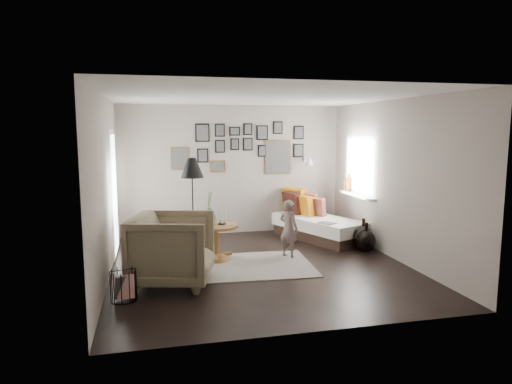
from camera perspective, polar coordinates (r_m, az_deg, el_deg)
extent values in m
plane|color=black|center=(7.22, 0.52, -9.23)|extent=(4.80, 4.80, 0.00)
plane|color=gray|center=(9.28, -2.98, 2.78)|extent=(4.50, 0.00, 4.50)
plane|color=gray|center=(4.67, 7.53, -2.33)|extent=(4.50, 0.00, 4.50)
plane|color=gray|center=(6.78, -18.27, 0.50)|extent=(0.00, 4.80, 4.80)
plane|color=gray|center=(7.79, 16.84, 1.47)|extent=(0.00, 4.80, 4.80)
plane|color=white|center=(6.91, 0.55, 11.83)|extent=(4.80, 4.80, 0.00)
plane|color=white|center=(8.00, -17.35, -0.20)|extent=(0.00, 2.14, 2.14)
plane|color=white|center=(8.00, -17.35, -0.20)|extent=(0.00, 1.88, 1.88)
plane|color=white|center=(8.00, -17.35, -0.20)|extent=(0.00, 1.93, 1.93)
plane|color=white|center=(8.82, 12.91, 3.30)|extent=(0.00, 1.30, 1.30)
plane|color=white|center=(8.82, 12.91, 3.30)|extent=(0.00, 1.14, 1.14)
cube|color=white|center=(8.86, 12.45, -0.38)|extent=(0.15, 1.32, 0.04)
cylinder|color=#8C4C14|center=(9.15, 11.54, 0.92)|extent=(0.10, 0.10, 0.28)
cylinder|color=#8C4C14|center=(9.31, 11.10, 0.86)|extent=(0.08, 0.08, 0.22)
cube|color=brown|center=(9.12, -9.49, 4.17)|extent=(0.35, 0.03, 0.45)
cube|color=black|center=(9.11, -9.48, 4.16)|extent=(0.30, 0.01, 0.40)
cube|color=black|center=(9.15, -6.73, 7.36)|extent=(0.28, 0.03, 0.36)
cube|color=black|center=(9.13, -6.71, 7.36)|extent=(0.23, 0.01, 0.31)
cube|color=black|center=(9.16, -6.68, 4.55)|extent=(0.22, 0.03, 0.28)
cube|color=black|center=(9.14, -6.67, 4.54)|extent=(0.17, 0.01, 0.23)
cube|color=black|center=(9.19, -4.54, 7.71)|extent=(0.20, 0.03, 0.26)
cube|color=black|center=(9.17, -4.53, 7.71)|extent=(0.15, 0.01, 0.21)
cube|color=black|center=(9.20, -4.52, 5.71)|extent=(0.20, 0.03, 0.26)
cube|color=black|center=(9.18, -4.50, 5.71)|extent=(0.15, 0.01, 0.21)
cube|color=black|center=(9.24, -2.69, 7.60)|extent=(0.22, 0.03, 0.18)
cube|color=black|center=(9.22, -2.67, 7.60)|extent=(0.17, 0.01, 0.13)
cube|color=black|center=(9.25, -2.68, 5.99)|extent=(0.18, 0.03, 0.24)
cube|color=black|center=(9.23, -2.65, 5.98)|extent=(0.13, 0.01, 0.19)
cube|color=black|center=(9.29, -1.04, 7.86)|extent=(0.18, 0.03, 0.24)
cube|color=black|center=(9.28, -1.01, 7.86)|extent=(0.13, 0.01, 0.19)
cube|color=black|center=(9.30, -1.03, 6.01)|extent=(0.20, 0.03, 0.26)
cube|color=black|center=(9.28, -1.01, 6.00)|extent=(0.15, 0.01, 0.21)
cube|color=black|center=(9.36, 0.78, 7.43)|extent=(0.24, 0.03, 0.30)
cube|color=black|center=(9.34, 0.80, 7.43)|extent=(0.19, 0.01, 0.25)
cube|color=black|center=(9.37, 0.77, 5.16)|extent=(0.18, 0.03, 0.24)
cube|color=black|center=(9.35, 0.80, 5.16)|extent=(0.13, 0.01, 0.19)
cube|color=brown|center=(9.46, 2.72, 4.39)|extent=(0.55, 0.03, 0.70)
cube|color=black|center=(9.45, 2.75, 4.39)|extent=(0.50, 0.01, 0.65)
cube|color=black|center=(9.45, 2.74, 8.03)|extent=(0.20, 0.03, 0.26)
cube|color=black|center=(9.43, 2.77, 8.03)|extent=(0.15, 0.01, 0.21)
cube|color=black|center=(9.58, 5.35, 7.40)|extent=(0.22, 0.03, 0.28)
cube|color=black|center=(9.56, 5.38, 7.40)|extent=(0.17, 0.01, 0.23)
cube|color=black|center=(9.59, 5.32, 5.19)|extent=(0.22, 0.03, 0.28)
cube|color=black|center=(9.57, 5.35, 5.19)|extent=(0.17, 0.01, 0.23)
cube|color=brown|center=(9.21, -4.80, 3.22)|extent=(0.30, 0.03, 0.24)
cube|color=black|center=(9.20, -4.79, 3.21)|extent=(0.25, 0.01, 0.19)
cube|color=white|center=(9.63, 6.18, 4.12)|extent=(0.06, 0.04, 0.10)
cylinder|color=white|center=(9.52, 6.42, 4.19)|extent=(0.02, 0.24, 0.02)
cone|color=white|center=(9.40, 6.68, 3.78)|extent=(0.18, 0.18, 0.14)
cube|color=beige|center=(7.21, -1.46, -9.21)|extent=(2.20, 1.61, 0.01)
cone|color=brown|center=(7.55, -5.07, -8.06)|extent=(0.56, 0.56, 0.11)
cylinder|color=brown|center=(7.49, -5.10, -6.23)|extent=(0.12, 0.12, 0.43)
cylinder|color=brown|center=(7.42, -5.12, -4.23)|extent=(0.75, 0.75, 0.04)
ellipsoid|color=black|center=(7.41, -5.77, -3.17)|extent=(0.22, 0.22, 0.24)
cylinder|color=black|center=(7.38, -5.79, -2.10)|extent=(0.06, 0.06, 0.04)
cylinder|color=black|center=(7.43, -4.28, -3.95)|extent=(0.13, 0.13, 0.02)
cube|color=black|center=(8.96, 7.80, -5.22)|extent=(1.42, 1.96, 0.21)
cube|color=white|center=(8.91, 7.83, -3.91)|extent=(1.50, 2.04, 0.23)
cube|color=#C86B0B|center=(9.54, 6.38, -0.97)|extent=(0.47, 0.57, 0.53)
cube|color=#331610|center=(9.41, 5.81, -1.25)|extent=(0.34, 0.52, 0.47)
cube|color=maroon|center=(9.36, 7.54, -1.40)|extent=(0.46, 0.48, 0.45)
cube|color=#C86B0B|center=(9.17, 6.72, -1.63)|extent=(0.34, 0.48, 0.44)
cube|color=maroon|center=(9.07, 7.99, -1.88)|extent=(0.39, 0.44, 0.40)
cube|color=black|center=(8.37, 8.87, -3.85)|extent=(0.33, 0.35, 0.02)
imported|color=brown|center=(6.40, -10.40, -7.03)|extent=(1.31, 1.29, 0.98)
cube|color=white|center=(6.45, -10.15, -7.00)|extent=(0.56, 0.57, 0.20)
cylinder|color=black|center=(7.88, -7.79, -7.72)|extent=(0.26, 0.26, 0.03)
cylinder|color=black|center=(7.72, -7.89, -2.55)|extent=(0.02, 0.02, 1.47)
cone|color=black|center=(7.62, -8.00, 3.03)|extent=(0.39, 0.39, 0.33)
cube|color=black|center=(6.03, -16.23, -11.28)|extent=(0.23, 0.19, 0.30)
cube|color=white|center=(6.01, -15.96, -11.34)|extent=(0.22, 0.09, 0.30)
ellipsoid|color=black|center=(8.31, 13.23, -5.59)|extent=(0.38, 0.38, 0.44)
cylinder|color=black|center=(8.25, 13.30, -3.67)|extent=(0.06, 0.06, 0.13)
ellipsoid|color=black|center=(8.21, 13.60, -5.95)|extent=(0.33, 0.33, 0.38)
cylinder|color=black|center=(8.15, 13.66, -4.18)|extent=(0.06, 0.06, 0.13)
imported|color=#695653|center=(7.60, 4.10, -4.59)|extent=(0.40, 0.42, 0.97)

